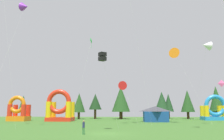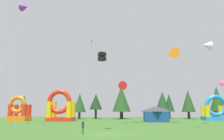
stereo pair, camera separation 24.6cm
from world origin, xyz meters
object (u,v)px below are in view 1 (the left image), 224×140
Objects in this scene: kite_pink_diamond at (222,84)px; festival_tent at (155,114)px; kite_white_delta at (206,45)px; inflatable_blue_arch at (214,111)px; kite_purple_delta at (25,7)px; kite_orange_delta at (175,54)px; kite_black_box at (102,57)px; kite_red_delta at (123,86)px; inflatable_red_slide at (18,112)px; kite_green_diamond at (92,41)px; inflatable_orange_dome at (60,109)px; person_near_camera at (84,126)px.

kite_pink_diamond is 15.78m from festival_tent.
kite_pink_diamond is 11.04m from kite_white_delta.
kite_purple_delta is at bearing -146.51° from inflatable_blue_arch.
kite_purple_delta is 42.15m from kite_pink_diamond.
kite_orange_delta is 1.43× the size of kite_black_box.
kite_black_box is at bearing -100.05° from kite_red_delta.
kite_orange_delta is at bearing -13.42° from inflatable_red_slide.
inflatable_red_slide is at bearing 172.91° from kite_pink_diamond.
kite_green_diamond is at bearing 177.99° from festival_tent.
kite_orange_delta is (18.77, -7.82, -5.33)m from kite_green_diamond.
inflatable_blue_arch is (7.72, 19.35, -12.54)m from kite_white_delta.
kite_purple_delta reaches higher than kite_green_diamond.
kite_white_delta is (4.96, -4.25, 0.63)m from kite_orange_delta.
kite_purple_delta is 17.84m from kite_black_box.
inflatable_orange_dome is (-26.32, 8.47, -11.38)m from kite_orange_delta.
kite_white_delta is 2.40× the size of inflatable_blue_arch.
kite_white_delta is 2.08× the size of inflatable_orange_dome.
kite_black_box is 1.42× the size of inflatable_orange_dome.
kite_green_diamond is 23.41m from festival_tent.
kite_pink_diamond is at bearing -9.60° from kite_green_diamond.
kite_purple_delta is 28.57m from inflatable_red_slide.
kite_purple_delta is at bearing 149.19° from person_near_camera.
kite_orange_delta reaches higher than inflatable_orange_dome.
inflatable_blue_arch reaches higher than festival_tent.
kite_orange_delta is 0.73× the size of kite_purple_delta.
kite_purple_delta is 3.19× the size of inflatable_blue_arch.
inflatable_red_slide is 1.13× the size of festival_tent.
person_near_camera is 30.39m from festival_tent.
kite_pink_diamond is 47.55m from inflatable_red_slide.
kite_white_delta is 24.32m from inflatable_blue_arch.
inflatable_orange_dome is at bearing 86.35° from kite_purple_delta.
kite_red_delta is 18.55m from inflatable_orange_dome.
kite_green_diamond is 3.31× the size of inflatable_red_slide.
kite_pink_diamond is (28.91, -4.89, -11.30)m from kite_green_diamond.
kite_black_box is 10.18m from person_near_camera.
kite_purple_delta is 2.77× the size of inflatable_orange_dome.
kite_green_diamond reaches higher than person_near_camera.
festival_tent is (7.35, 7.96, -5.85)m from kite_red_delta.
kite_pink_diamond is (37.75, 14.48, -11.91)m from kite_purple_delta.
kite_pink_diamond is 1.34× the size of inflatable_blue_arch.
kite_black_box is at bearing -129.76° from inflatable_blue_arch.
kite_white_delta reaches higher than inflatable_orange_dome.
kite_pink_diamond is 1.17× the size of inflatable_orange_dome.
inflatable_blue_arch is at bearing 78.23° from kite_pink_diamond.
kite_orange_delta is 1.80× the size of kite_red_delta.
kite_purple_delta is 33.79m from kite_white_delta.
kite_green_diamond reaches higher than kite_white_delta.
kite_green_diamond is 16.63m from kite_red_delta.
kite_black_box is (13.86, -5.10, -10.01)m from kite_purple_delta.
kite_pink_diamond reaches higher than inflatable_orange_dome.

